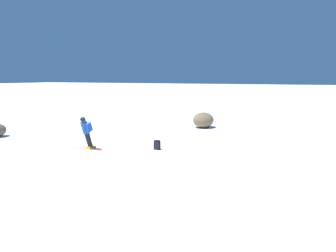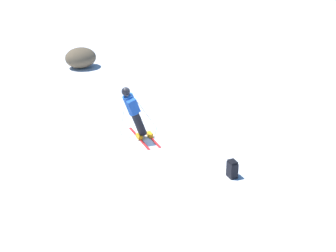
{
  "view_description": "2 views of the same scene",
  "coord_description": "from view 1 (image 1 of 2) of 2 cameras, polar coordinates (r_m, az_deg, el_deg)",
  "views": [
    {
      "loc": [
        14.06,
        10.87,
        3.82
      ],
      "look_at": [
        -0.18,
        4.36,
        1.44
      ],
      "focal_mm": 35.0,
      "sensor_mm": 36.0,
      "label": 1
    },
    {
      "loc": [
        6.19,
        14.89,
        7.67
      ],
      "look_at": [
        0.24,
        1.9,
        1.19
      ],
      "focal_mm": 60.0,
      "sensor_mm": 36.0,
      "label": 2
    }
  ],
  "objects": [
    {
      "name": "ground_plane",
      "position": [
        18.18,
        -12.88,
        -3.72
      ],
      "size": [
        300.0,
        300.0,
        0.0
      ],
      "primitive_type": "plane",
      "color": "white"
    },
    {
      "name": "exposed_boulder_0",
      "position": [
        24.71,
        6.18,
        1.03
      ],
      "size": [
        1.77,
        1.51,
        1.15
      ],
      "primitive_type": "ellipsoid",
      "color": "brown",
      "rests_on": "ground"
    },
    {
      "name": "spare_backpack",
      "position": [
        17.26,
        -1.92,
        -3.34
      ],
      "size": [
        0.23,
        0.31,
        0.5
      ],
      "rotation": [
        0.0,
        0.0,
        1.55
      ],
      "color": "black",
      "rests_on": "ground"
    },
    {
      "name": "skier",
      "position": [
        17.57,
        -14.0,
        -0.87
      ],
      "size": [
        1.41,
        1.76,
        1.82
      ],
      "rotation": [
        0.0,
        0.0,
        -0.03
      ],
      "color": "red",
      "rests_on": "ground"
    }
  ]
}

